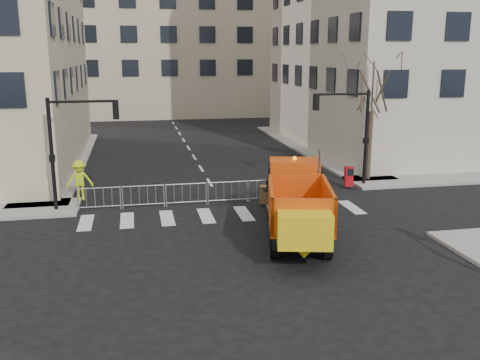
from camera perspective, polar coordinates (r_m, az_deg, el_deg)
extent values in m
plane|color=black|center=(19.99, 1.67, -8.21)|extent=(120.00, 120.00, 0.00)
cube|color=gray|center=(27.91, -2.24, -1.77)|extent=(64.00, 5.00, 0.15)
cube|color=#C0B193|center=(70.40, -8.21, 17.00)|extent=(30.00, 18.00, 24.00)
cylinder|color=black|center=(26.31, -19.42, 2.41)|extent=(0.18, 0.18, 5.40)
cylinder|color=black|center=(30.75, 13.29, 4.30)|extent=(0.18, 0.18, 5.40)
cube|color=black|center=(21.92, 6.02, -3.91)|extent=(3.55, 6.90, 0.41)
cylinder|color=black|center=(24.26, 3.33, -3.06)|extent=(0.54, 1.05, 1.01)
cylinder|color=black|center=(24.39, 7.86, -3.08)|extent=(0.54, 1.05, 1.01)
cylinder|color=black|center=(20.85, 3.58, -5.83)|extent=(0.54, 1.05, 1.01)
cylinder|color=black|center=(21.00, 8.86, -5.82)|extent=(0.54, 1.05, 1.01)
cylinder|color=black|center=(19.73, 3.69, -6.96)|extent=(0.54, 1.05, 1.01)
cylinder|color=black|center=(19.89, 9.28, -6.95)|extent=(0.54, 1.05, 1.01)
cube|color=#C4430A|center=(24.57, 5.58, -0.45)|extent=(2.21, 1.86, 0.92)
cube|color=#C4430A|center=(23.29, 5.79, 0.16)|extent=(2.39, 1.91, 1.65)
cylinder|color=silver|center=(22.64, 8.36, 0.54)|extent=(0.13, 0.13, 2.20)
cube|color=#C4430A|center=(20.42, 6.35, -2.39)|extent=(3.15, 4.45, 1.51)
cube|color=yellow|center=(18.15, 6.92, -5.35)|extent=(1.99, 1.31, 1.19)
cube|color=brown|center=(26.30, 5.32, -1.58)|extent=(2.98, 1.18, 1.03)
imported|color=black|center=(26.88, 4.80, -0.30)|extent=(0.88, 0.75, 2.05)
imported|color=black|center=(25.06, 3.48, -1.31)|extent=(1.24, 1.17, 2.03)
imported|color=black|center=(26.76, 3.31, -0.65)|extent=(1.06, 1.02, 1.77)
imported|color=#C7E21A|center=(27.90, -16.72, -0.03)|extent=(1.37, 0.86, 2.03)
cube|color=red|center=(30.27, 11.53, 0.39)|extent=(0.51, 0.47, 1.10)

